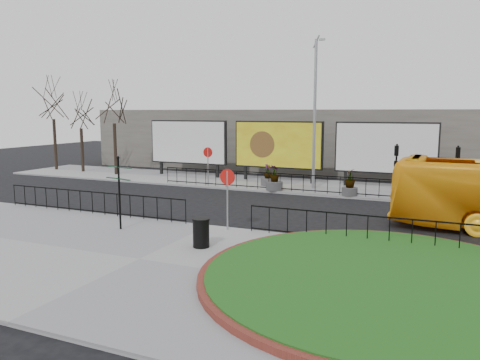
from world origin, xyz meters
The scene contains 25 objects.
ground centered at (0.00, 0.00, 0.00)m, with size 90.00×90.00×0.00m, color black.
pavement_near centered at (0.00, -5.00, 0.06)m, with size 30.00×10.00×0.12m, color gray.
pavement_far centered at (0.00, 12.00, 0.06)m, with size 44.00×6.00×0.12m, color gray.
brick_edge centered at (7.50, -4.00, 0.21)m, with size 10.40×10.40×0.18m, color maroon.
grass_lawn centered at (7.50, -4.00, 0.23)m, with size 10.00×10.00×0.22m, color #154B14.
railing_near_left centered at (-6.00, -0.30, 0.67)m, with size 10.00×0.10×1.10m, color black, non-canonical shape.
railing_near_right centered at (6.50, -0.30, 0.67)m, with size 9.00×0.10×1.10m, color black, non-canonical shape.
railing_far centered at (1.00, 9.30, 0.67)m, with size 18.00×0.10×1.10m, color black, non-canonical shape.
speed_sign_far centered at (-5.00, 9.40, 1.92)m, with size 0.64×0.07×2.47m.
speed_sign_near centered at (1.00, -0.40, 1.92)m, with size 0.64×0.07×2.47m.
billboard_left centered at (-8.50, 12.97, 2.60)m, with size 6.20×0.31×4.10m.
billboard_mid centered at (-1.50, 12.97, 2.60)m, with size 6.20×0.31×4.10m.
billboard_right centered at (5.50, 12.97, 2.60)m, with size 6.20×0.31×4.10m.
lamp_post centered at (1.51, 11.00, 4.83)m, with size 0.74×0.18×9.23m.
signal_pole_a centered at (6.50, 9.34, 2.10)m, with size 0.22×0.26×3.00m.
signal_pole_b centered at (9.50, 9.34, 2.10)m, with size 0.22×0.26×3.00m.
tree_left centered at (-14.00, 11.50, 3.62)m, with size 2.00×2.00×7.00m, color #2D2119, non-canonical shape.
tree_mid centered at (-17.50, 11.80, 3.22)m, with size 2.00×2.00×6.20m, color #2D2119, non-canonical shape.
tree_far centered at (-20.50, 12.00, 3.87)m, with size 2.00×2.00×7.50m, color #2D2119, non-canonical shape.
building_backdrop centered at (0.00, 22.00, 2.50)m, with size 40.00×10.00×5.00m, color #6A655D.
fingerpost_sign centered at (-3.02, -2.07, 1.92)m, with size 1.39×0.51×2.98m.
litter_bin centered at (1.20, -3.00, 0.64)m, with size 0.62×0.62×1.03m.
planter_a centered at (-1.50, 11.00, 0.61)m, with size 0.90×0.90×1.37m.
planter_b centered at (-0.47, 9.40, 0.67)m, with size 1.02×1.02×1.54m.
planter_c centered at (4.05, 9.40, 0.74)m, with size 0.89×0.89×1.53m.
Camera 1 is at (8.87, -17.06, 4.85)m, focal length 35.00 mm.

